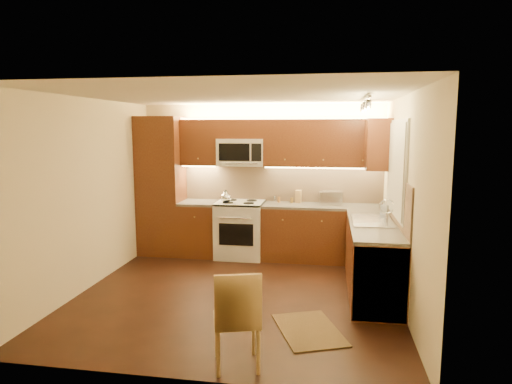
% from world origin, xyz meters
% --- Properties ---
extents(floor, '(4.00, 4.00, 0.01)m').
position_xyz_m(floor, '(0.00, 0.00, 0.00)').
color(floor, black).
rests_on(floor, ground).
extents(ceiling, '(4.00, 4.00, 0.01)m').
position_xyz_m(ceiling, '(0.00, 0.00, 2.50)').
color(ceiling, beige).
rests_on(ceiling, ground).
extents(wall_back, '(4.00, 0.01, 2.50)m').
position_xyz_m(wall_back, '(0.00, 2.00, 1.25)').
color(wall_back, beige).
rests_on(wall_back, ground).
extents(wall_front, '(4.00, 0.01, 2.50)m').
position_xyz_m(wall_front, '(0.00, -2.00, 1.25)').
color(wall_front, beige).
rests_on(wall_front, ground).
extents(wall_left, '(0.01, 4.00, 2.50)m').
position_xyz_m(wall_left, '(-2.00, 0.00, 1.25)').
color(wall_left, beige).
rests_on(wall_left, ground).
extents(wall_right, '(0.01, 4.00, 2.50)m').
position_xyz_m(wall_right, '(2.00, 0.00, 1.25)').
color(wall_right, beige).
rests_on(wall_right, ground).
extents(pantry, '(0.70, 0.60, 2.30)m').
position_xyz_m(pantry, '(-1.65, 1.70, 1.15)').
color(pantry, '#411A0E').
rests_on(pantry, floor).
extents(base_cab_back_left, '(0.62, 0.60, 0.86)m').
position_xyz_m(base_cab_back_left, '(-0.99, 1.70, 0.43)').
color(base_cab_back_left, '#411A0E').
rests_on(base_cab_back_left, floor).
extents(counter_back_left, '(0.62, 0.60, 0.04)m').
position_xyz_m(counter_back_left, '(-0.99, 1.70, 0.88)').
color(counter_back_left, '#3D3A37').
rests_on(counter_back_left, base_cab_back_left).
extents(base_cab_back_right, '(1.92, 0.60, 0.86)m').
position_xyz_m(base_cab_back_right, '(1.04, 1.70, 0.43)').
color(base_cab_back_right, '#411A0E').
rests_on(base_cab_back_right, floor).
extents(counter_back_right, '(1.92, 0.60, 0.04)m').
position_xyz_m(counter_back_right, '(1.04, 1.70, 0.88)').
color(counter_back_right, '#3D3A37').
rests_on(counter_back_right, base_cab_back_right).
extents(base_cab_right, '(0.60, 2.00, 0.86)m').
position_xyz_m(base_cab_right, '(1.70, 0.40, 0.43)').
color(base_cab_right, '#411A0E').
rests_on(base_cab_right, floor).
extents(counter_right, '(0.60, 2.00, 0.04)m').
position_xyz_m(counter_right, '(1.70, 0.40, 0.88)').
color(counter_right, '#3D3A37').
rests_on(counter_right, base_cab_right).
extents(dishwasher, '(0.58, 0.60, 0.84)m').
position_xyz_m(dishwasher, '(1.70, -0.30, 0.43)').
color(dishwasher, silver).
rests_on(dishwasher, floor).
extents(backsplash_back, '(3.30, 0.02, 0.60)m').
position_xyz_m(backsplash_back, '(0.35, 1.99, 1.20)').
color(backsplash_back, tan).
rests_on(backsplash_back, wall_back).
extents(backsplash_right, '(0.02, 2.00, 0.60)m').
position_xyz_m(backsplash_right, '(1.99, 0.40, 1.20)').
color(backsplash_right, tan).
rests_on(backsplash_right, wall_right).
extents(upper_cab_back_left, '(0.62, 0.35, 0.75)m').
position_xyz_m(upper_cab_back_left, '(-0.99, 1.82, 1.88)').
color(upper_cab_back_left, '#411A0E').
rests_on(upper_cab_back_left, wall_back).
extents(upper_cab_back_right, '(1.92, 0.35, 0.75)m').
position_xyz_m(upper_cab_back_right, '(1.04, 1.82, 1.88)').
color(upper_cab_back_right, '#411A0E').
rests_on(upper_cab_back_right, wall_back).
extents(upper_cab_bridge, '(0.76, 0.35, 0.31)m').
position_xyz_m(upper_cab_bridge, '(-0.30, 1.82, 2.09)').
color(upper_cab_bridge, '#411A0E').
rests_on(upper_cab_bridge, wall_back).
extents(upper_cab_right_corner, '(0.35, 0.50, 0.75)m').
position_xyz_m(upper_cab_right_corner, '(1.82, 1.40, 1.88)').
color(upper_cab_right_corner, '#411A0E').
rests_on(upper_cab_right_corner, wall_right).
extents(stove, '(0.76, 0.65, 0.92)m').
position_xyz_m(stove, '(-0.30, 1.68, 0.46)').
color(stove, silver).
rests_on(stove, floor).
extents(microwave, '(0.76, 0.38, 0.44)m').
position_xyz_m(microwave, '(-0.30, 1.81, 1.72)').
color(microwave, silver).
rests_on(microwave, wall_back).
extents(window_frame, '(0.03, 1.44, 1.24)m').
position_xyz_m(window_frame, '(1.99, 0.55, 1.60)').
color(window_frame, silver).
rests_on(window_frame, wall_right).
extents(window_blinds, '(0.02, 1.36, 1.16)m').
position_xyz_m(window_blinds, '(1.97, 0.55, 1.60)').
color(window_blinds, silver).
rests_on(window_blinds, wall_right).
extents(sink, '(0.52, 0.86, 0.15)m').
position_xyz_m(sink, '(1.70, 0.55, 0.98)').
color(sink, silver).
rests_on(sink, counter_right).
extents(faucet, '(0.20, 0.04, 0.30)m').
position_xyz_m(faucet, '(1.88, 0.55, 1.05)').
color(faucet, silver).
rests_on(faucet, counter_right).
extents(track_light_bar, '(0.04, 1.20, 0.03)m').
position_xyz_m(track_light_bar, '(1.55, 0.40, 2.46)').
color(track_light_bar, silver).
rests_on(track_light_bar, ceiling).
extents(kettle, '(0.19, 0.19, 0.21)m').
position_xyz_m(kettle, '(-0.51, 1.57, 1.03)').
color(kettle, silver).
rests_on(kettle, stove).
extents(toaster_oven, '(0.38, 0.30, 0.21)m').
position_xyz_m(toaster_oven, '(1.15, 1.79, 1.01)').
color(toaster_oven, silver).
rests_on(toaster_oven, counter_back_right).
extents(knife_block, '(0.10, 0.15, 0.20)m').
position_xyz_m(knife_block, '(0.64, 1.89, 1.00)').
color(knife_block, '#A6884B').
rests_on(knife_block, counter_back_right).
extents(spice_jar_a, '(0.04, 0.04, 0.10)m').
position_xyz_m(spice_jar_a, '(0.25, 1.91, 0.95)').
color(spice_jar_a, silver).
rests_on(spice_jar_a, counter_back_right).
extents(spice_jar_b, '(0.05, 0.05, 0.09)m').
position_xyz_m(spice_jar_b, '(0.53, 1.82, 0.94)').
color(spice_jar_b, olive).
rests_on(spice_jar_b, counter_back_right).
extents(spice_jar_c, '(0.04, 0.04, 0.09)m').
position_xyz_m(spice_jar_c, '(0.63, 1.89, 0.95)').
color(spice_jar_c, silver).
rests_on(spice_jar_c, counter_back_right).
extents(spice_jar_d, '(0.05, 0.05, 0.09)m').
position_xyz_m(spice_jar_d, '(0.32, 1.84, 0.95)').
color(spice_jar_d, '#A76E32').
rests_on(spice_jar_d, counter_back_right).
extents(soap_bottle, '(0.13, 0.13, 0.21)m').
position_xyz_m(soap_bottle, '(1.90, 0.96, 1.01)').
color(soap_bottle, '#B3B3B7').
rests_on(soap_bottle, counter_right).
extents(rug, '(0.87, 1.04, 0.01)m').
position_xyz_m(rug, '(0.95, -0.90, 0.01)').
color(rug, black).
rests_on(rug, floor).
extents(dining_chair, '(0.50, 0.50, 0.91)m').
position_xyz_m(dining_chair, '(0.35, -1.70, 0.45)').
color(dining_chair, '#A6884B').
rests_on(dining_chair, floor).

